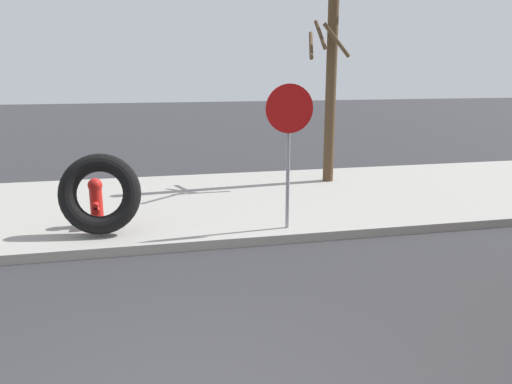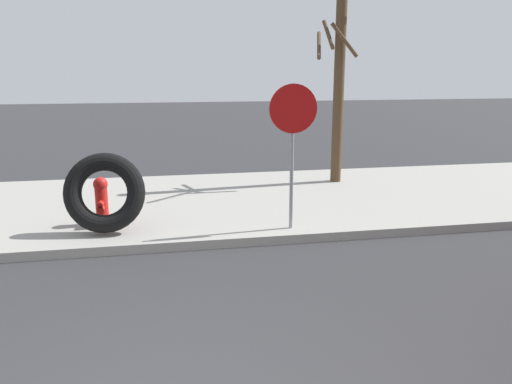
% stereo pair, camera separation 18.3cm
% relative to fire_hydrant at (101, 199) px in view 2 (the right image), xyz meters
% --- Properties ---
extents(sidewalk_curb, '(36.00, 5.00, 0.15)m').
position_rel_fire_hydrant_xyz_m(sidewalk_curb, '(0.87, 1.32, -0.50)').
color(sidewalk_curb, '#99968E').
rests_on(sidewalk_curb, ground).
extents(fire_hydrant, '(0.24, 0.53, 0.80)m').
position_rel_fire_hydrant_xyz_m(fire_hydrant, '(0.00, 0.00, 0.00)').
color(fire_hydrant, red).
rests_on(fire_hydrant, sidewalk_curb).
extents(loose_tire, '(1.31, 0.73, 1.29)m').
position_rel_fire_hydrant_xyz_m(loose_tire, '(0.11, -0.47, 0.22)').
color(loose_tire, black).
rests_on(loose_tire, sidewalk_curb).
extents(stop_sign, '(0.76, 0.08, 2.31)m').
position_rel_fire_hydrant_xyz_m(stop_sign, '(3.03, -0.83, 1.18)').
color(stop_sign, gray).
rests_on(stop_sign, sidewalk_curb).
extents(bare_tree, '(1.46, 1.44, 4.96)m').
position_rel_fire_hydrant_xyz_m(bare_tree, '(4.95, 2.44, 2.15)').
color(bare_tree, '#4C3823').
rests_on(bare_tree, sidewalk_curb).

